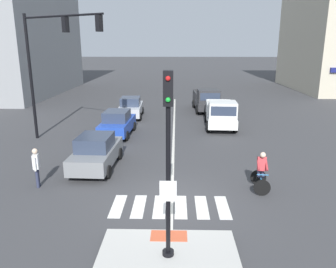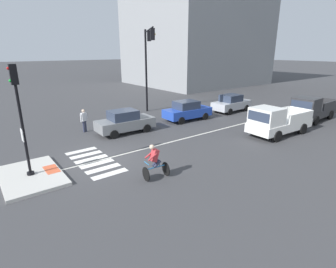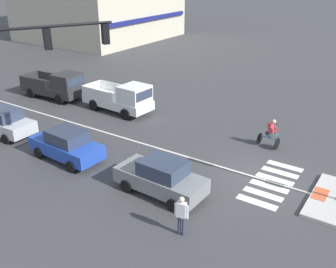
{
  "view_description": "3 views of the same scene",
  "coord_description": "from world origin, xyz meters",
  "px_view_note": "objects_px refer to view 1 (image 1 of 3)",
  "views": [
    {
      "loc": [
        0.19,
        -11.47,
        5.72
      ],
      "look_at": [
        -0.2,
        4.15,
        1.49
      ],
      "focal_mm": 35.43,
      "sensor_mm": 36.0,
      "label": 1
    },
    {
      "loc": [
        12.73,
        -5.28,
        5.66
      ],
      "look_at": [
        0.64,
        3.98,
        0.83
      ],
      "focal_mm": 28.28,
      "sensor_mm": 36.0,
      "label": 2
    },
    {
      "loc": [
        -15.31,
        -4.81,
        9.3
      ],
      "look_at": [
        -0.34,
        5.11,
        1.23
      ],
      "focal_mm": 40.33,
      "sensor_mm": 36.0,
      "label": 3
    }
  ],
  "objects_px": {
    "pickup_truck_white_eastbound_far": "(221,115)",
    "pickup_truck_charcoal_eastbound_distant": "(207,101)",
    "signal_pole": "(168,151)",
    "car_silver_westbound_distant": "(131,107)",
    "pedestrian_at_curb_left": "(36,165)",
    "cyclist": "(261,170)",
    "car_blue_westbound_far": "(117,123)",
    "traffic_light_mast": "(49,55)",
    "car_grey_westbound_near": "(96,152)"
  },
  "relations": [
    {
      "from": "pickup_truck_white_eastbound_far",
      "to": "pickup_truck_charcoal_eastbound_distant",
      "type": "bearing_deg",
      "value": 94.39
    },
    {
      "from": "signal_pole",
      "to": "car_silver_westbound_distant",
      "type": "relative_size",
      "value": 1.2
    },
    {
      "from": "car_silver_westbound_distant",
      "to": "pedestrian_at_curb_left",
      "type": "height_order",
      "value": "pedestrian_at_curb_left"
    },
    {
      "from": "cyclist",
      "to": "car_silver_westbound_distant",
      "type": "bearing_deg",
      "value": 117.07
    },
    {
      "from": "car_blue_westbound_far",
      "to": "traffic_light_mast",
      "type": "bearing_deg",
      "value": -155.59
    },
    {
      "from": "cyclist",
      "to": "pedestrian_at_curb_left",
      "type": "bearing_deg",
      "value": 179.12
    },
    {
      "from": "car_silver_westbound_distant",
      "to": "cyclist",
      "type": "relative_size",
      "value": 2.47
    },
    {
      "from": "signal_pole",
      "to": "car_blue_westbound_far",
      "type": "bearing_deg",
      "value": 105.65
    },
    {
      "from": "traffic_light_mast",
      "to": "car_blue_westbound_far",
      "type": "bearing_deg",
      "value": 24.41
    },
    {
      "from": "cyclist",
      "to": "pickup_truck_white_eastbound_far",
      "type": "bearing_deg",
      "value": 91.55
    },
    {
      "from": "traffic_light_mast",
      "to": "pickup_truck_white_eastbound_far",
      "type": "xyz_separation_m",
      "value": [
        10.36,
        3.6,
        -4.18
      ]
    },
    {
      "from": "cyclist",
      "to": "car_grey_westbound_near",
      "type": "bearing_deg",
      "value": 161.69
    },
    {
      "from": "pedestrian_at_curb_left",
      "to": "car_blue_westbound_far",
      "type": "bearing_deg",
      "value": 76.81
    },
    {
      "from": "signal_pole",
      "to": "pedestrian_at_curb_left",
      "type": "height_order",
      "value": "signal_pole"
    },
    {
      "from": "traffic_light_mast",
      "to": "cyclist",
      "type": "distance_m",
      "value": 13.3
    },
    {
      "from": "pickup_truck_white_eastbound_far",
      "to": "cyclist",
      "type": "xyz_separation_m",
      "value": [
        0.28,
        -10.32,
        -0.11
      ]
    },
    {
      "from": "traffic_light_mast",
      "to": "cyclist",
      "type": "height_order",
      "value": "traffic_light_mast"
    },
    {
      "from": "car_silver_westbound_distant",
      "to": "pedestrian_at_curb_left",
      "type": "distance_m",
      "value": 13.84
    },
    {
      "from": "car_blue_westbound_far",
      "to": "cyclist",
      "type": "bearing_deg",
      "value": -49.05
    },
    {
      "from": "car_grey_westbound_near",
      "to": "pickup_truck_charcoal_eastbound_distant",
      "type": "xyz_separation_m",
      "value": [
        6.43,
        13.92,
        0.17
      ]
    },
    {
      "from": "car_silver_westbound_distant",
      "to": "car_blue_westbound_far",
      "type": "relative_size",
      "value": 0.99
    },
    {
      "from": "car_silver_westbound_distant",
      "to": "cyclist",
      "type": "xyz_separation_m",
      "value": [
        7.07,
        -13.83,
        0.06
      ]
    },
    {
      "from": "car_grey_westbound_near",
      "to": "car_blue_westbound_far",
      "type": "xyz_separation_m",
      "value": [
        -0.02,
        5.91,
        0.0
      ]
    },
    {
      "from": "traffic_light_mast",
      "to": "signal_pole",
      "type": "bearing_deg",
      "value": -57.95
    },
    {
      "from": "car_grey_westbound_near",
      "to": "pickup_truck_charcoal_eastbound_distant",
      "type": "bearing_deg",
      "value": 65.21
    },
    {
      "from": "signal_pole",
      "to": "pedestrian_at_curb_left",
      "type": "xyz_separation_m",
      "value": [
        -5.5,
        4.68,
        -2.16
      ]
    },
    {
      "from": "car_grey_westbound_near",
      "to": "cyclist",
      "type": "bearing_deg",
      "value": -18.31
    },
    {
      "from": "traffic_light_mast",
      "to": "pickup_truck_charcoal_eastbound_distant",
      "type": "height_order",
      "value": "traffic_light_mast"
    },
    {
      "from": "signal_pole",
      "to": "pedestrian_at_curb_left",
      "type": "distance_m",
      "value": 7.54
    },
    {
      "from": "pedestrian_at_curb_left",
      "to": "traffic_light_mast",
      "type": "bearing_deg",
      "value": 103.22
    },
    {
      "from": "pickup_truck_charcoal_eastbound_distant",
      "to": "cyclist",
      "type": "height_order",
      "value": "pickup_truck_charcoal_eastbound_distant"
    },
    {
      "from": "traffic_light_mast",
      "to": "pickup_truck_charcoal_eastbound_distant",
      "type": "xyz_separation_m",
      "value": [
        9.91,
        9.58,
        -4.18
      ]
    },
    {
      "from": "cyclist",
      "to": "traffic_light_mast",
      "type": "bearing_deg",
      "value": 147.74
    },
    {
      "from": "signal_pole",
      "to": "car_blue_westbound_far",
      "type": "xyz_separation_m",
      "value": [
        -3.59,
        12.82,
        -2.33
      ]
    },
    {
      "from": "signal_pole",
      "to": "car_silver_westbound_distant",
      "type": "bearing_deg",
      "value": 100.7
    },
    {
      "from": "car_silver_westbound_distant",
      "to": "pickup_truck_white_eastbound_far",
      "type": "relative_size",
      "value": 0.8
    },
    {
      "from": "pickup_truck_white_eastbound_far",
      "to": "pedestrian_at_curb_left",
      "type": "distance_m",
      "value": 13.47
    },
    {
      "from": "signal_pole",
      "to": "car_grey_westbound_near",
      "type": "xyz_separation_m",
      "value": [
        -3.57,
        6.91,
        -2.33
      ]
    },
    {
      "from": "car_silver_westbound_distant",
      "to": "cyclist",
      "type": "distance_m",
      "value": 15.53
    },
    {
      "from": "pickup_truck_charcoal_eastbound_distant",
      "to": "car_blue_westbound_far",
      "type": "bearing_deg",
      "value": -128.85
    },
    {
      "from": "car_grey_westbound_near",
      "to": "pickup_truck_white_eastbound_far",
      "type": "relative_size",
      "value": 0.8
    },
    {
      "from": "traffic_light_mast",
      "to": "car_grey_westbound_near",
      "type": "xyz_separation_m",
      "value": [
        3.48,
        -4.35,
        -4.34
      ]
    },
    {
      "from": "car_blue_westbound_far",
      "to": "cyclist",
      "type": "distance_m",
      "value": 10.97
    },
    {
      "from": "pedestrian_at_curb_left",
      "to": "pickup_truck_white_eastbound_far",
      "type": "bearing_deg",
      "value": 49.09
    },
    {
      "from": "signal_pole",
      "to": "pedestrian_at_curb_left",
      "type": "bearing_deg",
      "value": 139.63
    },
    {
      "from": "pickup_truck_charcoal_eastbound_distant",
      "to": "pickup_truck_white_eastbound_far",
      "type": "xyz_separation_m",
      "value": [
        0.46,
        -5.98,
        0.0
      ]
    },
    {
      "from": "pickup_truck_charcoal_eastbound_distant",
      "to": "pickup_truck_white_eastbound_far",
      "type": "distance_m",
      "value": 6.0
    },
    {
      "from": "pickup_truck_charcoal_eastbound_distant",
      "to": "pickup_truck_white_eastbound_far",
      "type": "relative_size",
      "value": 1.0
    },
    {
      "from": "car_grey_westbound_near",
      "to": "pickup_truck_white_eastbound_far",
      "type": "bearing_deg",
      "value": 49.07
    },
    {
      "from": "pickup_truck_charcoal_eastbound_distant",
      "to": "cyclist",
      "type": "bearing_deg",
      "value": -87.4
    }
  ]
}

